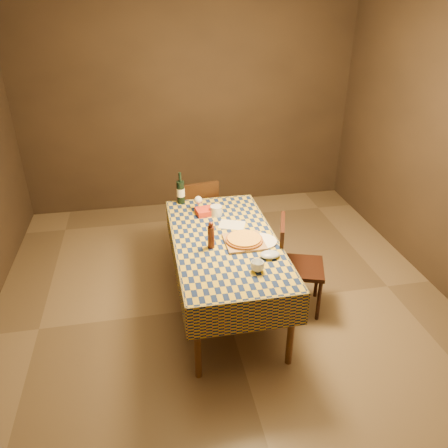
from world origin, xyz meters
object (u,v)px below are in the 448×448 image
object	(u,v)px
bowl	(237,237)
wine_bottle	(181,192)
white_plate	(261,241)
chair_right	(293,260)
dining_table	(225,246)
chair_far	(198,213)
cutting_board	(244,242)
pizza	(244,239)

from	to	relation	value
bowl	wine_bottle	distance (m)	0.99
bowl	white_plate	distance (m)	0.22
white_plate	chair_right	xyz separation A→B (m)	(0.32, 0.02, -0.26)
dining_table	chair_far	bearing A→B (deg)	95.72
cutting_board	pizza	size ratio (longest dim) A/B	0.92
cutting_board	white_plate	world-z (taller)	cutting_board
white_plate	chair_far	size ratio (longest dim) A/B	0.30
dining_table	white_plate	world-z (taller)	white_plate
wine_bottle	white_plate	world-z (taller)	wine_bottle
wine_bottle	chair_right	xyz separation A→B (m)	(0.94, -0.95, -0.38)
cutting_board	bowl	world-z (taller)	bowl
white_plate	chair_far	distance (m)	1.29
wine_bottle	chair_far	distance (m)	0.48
cutting_board	chair_far	size ratio (longest dim) A/B	0.37
pizza	cutting_board	bearing A→B (deg)	0.00
cutting_board	chair_right	size ratio (longest dim) A/B	0.37
cutting_board	wine_bottle	world-z (taller)	wine_bottle
cutting_board	pizza	world-z (taller)	pizza
wine_bottle	chair_right	bearing A→B (deg)	-45.32
chair_right	wine_bottle	bearing A→B (deg)	134.68
white_plate	wine_bottle	bearing A→B (deg)	122.58
white_plate	chair_far	bearing A→B (deg)	109.31
cutting_board	white_plate	distance (m)	0.15
pizza	wine_bottle	size ratio (longest dim) A/B	1.09
dining_table	wine_bottle	bearing A→B (deg)	109.91
chair_far	bowl	bearing A→B (deg)	-79.30
dining_table	wine_bottle	size ratio (longest dim) A/B	5.38
wine_bottle	white_plate	bearing A→B (deg)	-57.42
bowl	wine_bottle	size ratio (longest dim) A/B	0.47
cutting_board	chair_right	distance (m)	0.54
bowl	white_plate	size ratio (longest dim) A/B	0.57
dining_table	bowl	xyz separation A→B (m)	(0.10, -0.03, 0.10)
cutting_board	chair_far	world-z (taller)	chair_far
dining_table	pizza	world-z (taller)	pizza
wine_bottle	white_plate	distance (m)	1.16
cutting_board	bowl	bearing A→B (deg)	129.02
pizza	chair_right	distance (m)	0.55
bowl	chair_far	size ratio (longest dim) A/B	0.17
bowl	chair_far	bearing A→B (deg)	100.70
dining_table	cutting_board	size ratio (longest dim) A/B	5.36
cutting_board	chair_far	xyz separation A→B (m)	(-0.26, 1.18, -0.26)
pizza	white_plate	distance (m)	0.16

